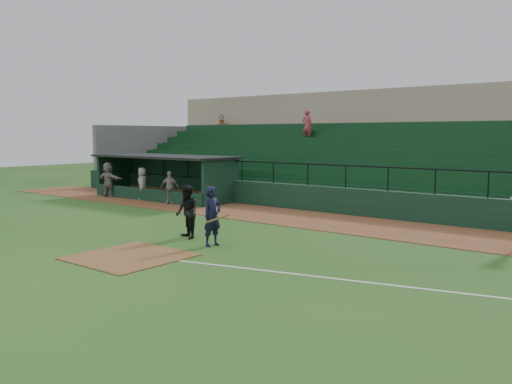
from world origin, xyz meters
The scene contains 11 objects.
ground centered at (0.00, 0.00, 0.00)m, with size 90.00×90.00×0.00m, color #2C561C.
warning_track centered at (0.00, 8.00, 0.01)m, with size 40.00×4.00×0.03m, color brown.
home_plate_dirt centered at (0.00, -1.00, 0.01)m, with size 3.00×3.00×0.03m, color brown.
foul_line centered at (8.00, 1.20, 0.01)m, with size 18.00×0.09×0.01m, color white.
stadium_structure centered at (0.00, 16.46, 2.30)m, with size 38.00×13.08×6.40m.
dugout centered at (-9.75, 9.56, 1.33)m, with size 8.90×3.20×2.42m.
batter_at_plate centered at (0.85, 1.65, 0.97)m, with size 1.06×0.75×1.93m.
umpire centered at (-0.67, 2.01, 0.92)m, with size 0.90×0.70×1.85m, color black.
dugout_player_a centered at (-7.79, 7.72, 0.87)m, with size 0.99×0.41×1.68m, color #9B9691.
dugout_player_b centered at (-10.19, 7.95, 0.91)m, with size 0.86×0.56×1.76m, color #A8A49D.
dugout_player_c centered at (-12.71, 7.59, 1.02)m, with size 1.84×0.59×1.98m, color gray.
Camera 1 is at (12.22, -10.54, 3.59)m, focal length 36.77 mm.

